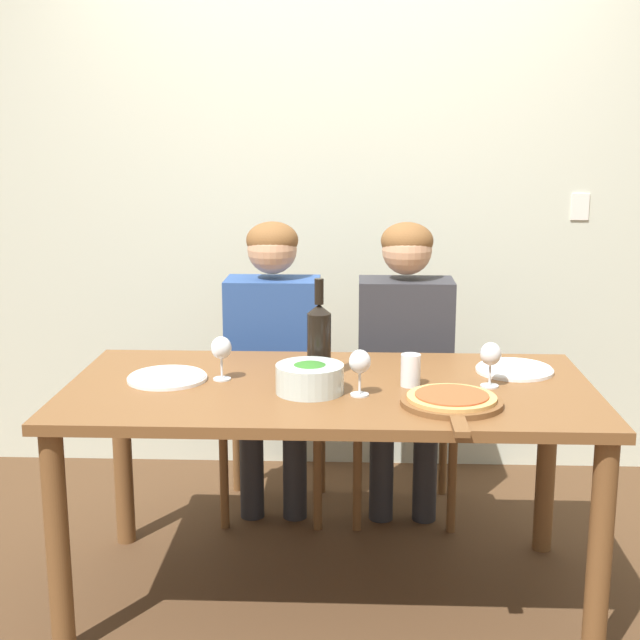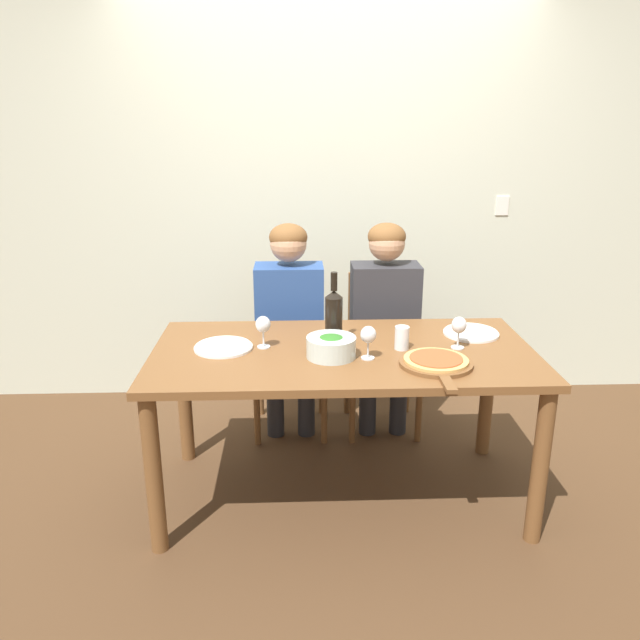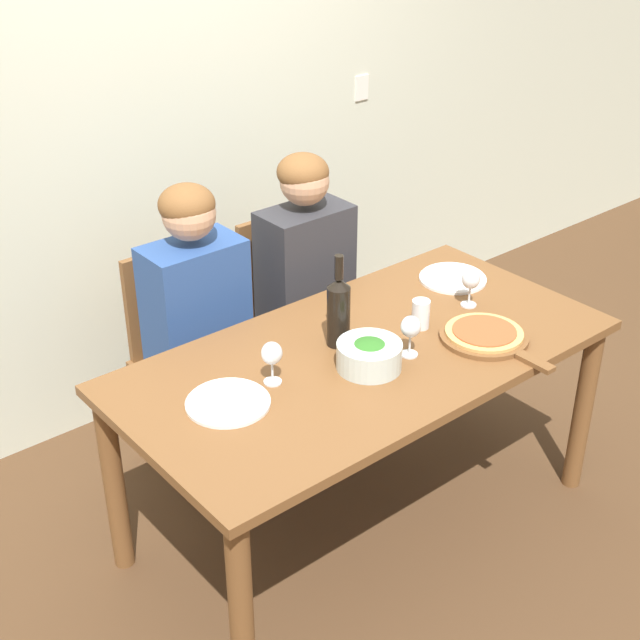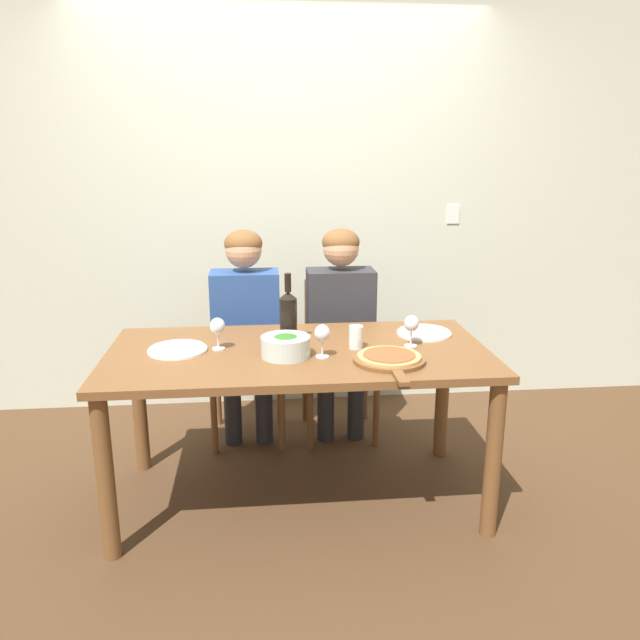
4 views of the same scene
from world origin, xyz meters
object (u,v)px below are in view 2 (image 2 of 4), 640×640
Objects in this scene: chair_left at (290,346)px; person_man at (385,310)px; wine_glass_right at (459,326)px; broccoli_bowl at (331,347)px; wine_glass_left at (263,326)px; water_tumbler at (402,338)px; pizza_on_board at (436,362)px; dinner_plate_left at (223,347)px; wine_glass_centre at (368,336)px; person_woman at (289,311)px; chair_right at (381,345)px; wine_bottle at (334,315)px; dinner_plate_right at (471,333)px.

person_man is at bearing -11.40° from chair_left.
broccoli_bowl is at bearing -171.48° from wine_glass_right.
broccoli_bowl is 1.47× the size of wine_glass_left.
person_man is 8.18× the size of wine_glass_right.
wine_glass_left reaches higher than water_tumbler.
water_tumbler reaches higher than broccoli_bowl.
dinner_plate_left is at bearing 165.26° from pizza_on_board.
wine_glass_centre is (0.65, -0.15, 0.10)m from dinner_plate_left.
wine_glass_right is at bearing -2.78° from wine_glass_left.
person_man reaches higher than pizza_on_board.
person_woman is 8.18× the size of wine_glass_right.
wine_glass_right reaches higher than broccoli_bowl.
chair_right is at bearing 88.60° from water_tumbler.
dinner_plate_right is at bearing 7.38° from wine_bottle.
person_woman is (0.00, -0.11, 0.25)m from chair_left.
pizza_on_board is 3.03× the size of wine_glass_right.
wine_glass_right is (0.15, 0.21, 0.09)m from pizza_on_board.
wine_glass_left is at bearing -131.62° from chair_right.
wine_glass_centre is (-0.54, -0.30, 0.10)m from dinner_plate_right.
broccoli_bowl is (-0.02, -0.19, -0.09)m from wine_bottle.
wine_bottle reaches higher than broccoli_bowl.
dinner_plate_left and dinner_plate_right have the same top height.
broccoli_bowl is at bearing 169.71° from wine_glass_centre.
chair_right is at bearing 90.00° from person_man.
person_woman is 1.09m from pizza_on_board.
dinner_plate_left is 0.21m from wine_glass_left.
wine_glass_centre is at bearing -12.94° from dinner_plate_left.
person_man is at bearing 88.38° from water_tumbler.
person_woman reaches higher than chair_left.
broccoli_bowl is at bearing -96.86° from wine_bottle.
chair_right is at bearing 0.00° from chair_left.
person_man reaches higher than chair_right.
broccoli_bowl is (0.19, -0.87, 0.32)m from chair_left.
chair_right is at bearing 95.53° from pizza_on_board.
chair_right is at bearing 78.20° from wine_glass_centre.
chair_right reaches higher than broccoli_bowl.
water_tumbler is (0.33, 0.08, 0.01)m from broccoli_bowl.
pizza_on_board is (0.42, -0.31, -0.12)m from wine_bottle.
wine_glass_centre is at bearing -146.64° from water_tumbler.
person_man reaches higher than wine_glass_left.
person_man reaches higher than broccoli_bowl.
chair_left is 0.74× the size of person_woman.
person_woman is 1.04m from wine_glass_right.
dinner_plate_left is (-0.84, -0.64, 0.03)m from person_man.
wine_bottle is 0.21m from broccoli_bowl.
wine_glass_centre is (-0.28, 0.10, 0.09)m from pizza_on_board.
wine_glass_left is (-0.11, -0.74, 0.37)m from chair_left.
pizza_on_board is at bearing -123.05° from dinner_plate_right.
wine_glass_right reaches higher than chair_left.
dinner_plate_left is at bearing -142.70° from person_man.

